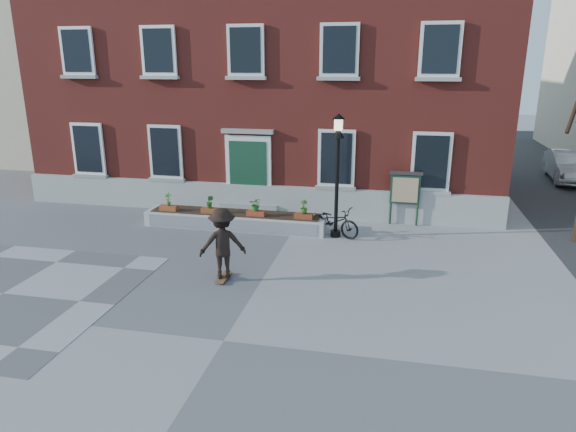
% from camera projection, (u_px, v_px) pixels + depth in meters
% --- Properties ---
extents(ground, '(100.00, 100.00, 0.00)m').
position_uv_depth(ground, '(224.00, 341.00, 10.42)').
color(ground, gray).
rests_on(ground, ground).
extents(checker_patch, '(6.00, 6.00, 0.01)m').
position_uv_depth(checker_patch, '(3.00, 293.00, 12.53)').
color(checker_patch, '#525255').
rests_on(checker_patch, ground).
extents(distant_building, '(10.00, 12.00, 13.00)m').
position_uv_depth(distant_building, '(41.00, 43.00, 30.80)').
color(distant_building, beige).
rests_on(distant_building, ground).
extents(bicycle, '(1.97, 1.35, 0.98)m').
position_uv_depth(bicycle, '(333.00, 221.00, 16.58)').
color(bicycle, black).
rests_on(bicycle, ground).
extents(parked_car, '(1.84, 4.45, 1.43)m').
position_uv_depth(parked_car, '(569.00, 166.00, 24.08)').
color(parked_car, silver).
rests_on(parked_car, ground).
extents(brick_building, '(18.40, 10.85, 12.60)m').
position_uv_depth(brick_building, '(279.00, 40.00, 22.08)').
color(brick_building, maroon).
rests_on(brick_building, ground).
extents(planter_assembly, '(6.20, 1.12, 1.15)m').
position_uv_depth(planter_assembly, '(236.00, 219.00, 17.44)').
color(planter_assembly, silver).
rests_on(planter_assembly, ground).
extents(lamp_post, '(0.40, 0.40, 3.93)m').
position_uv_depth(lamp_post, '(338.00, 159.00, 15.88)').
color(lamp_post, black).
rests_on(lamp_post, ground).
extents(notice_board, '(1.10, 0.16, 1.87)m').
position_uv_depth(notice_board, '(405.00, 189.00, 17.45)').
color(notice_board, '#193221').
rests_on(notice_board, ground).
extents(skateboarder, '(1.36, 1.09, 1.92)m').
position_uv_depth(skateboarder, '(222.00, 244.00, 13.06)').
color(skateboarder, brown).
rests_on(skateboarder, ground).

